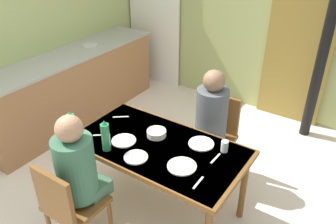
# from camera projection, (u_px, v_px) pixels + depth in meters

# --- Properties ---
(ground_plane) EXTENTS (6.33, 6.33, 0.00)m
(ground_plane) POSITION_uv_depth(u_px,v_px,m) (133.00, 196.00, 3.37)
(ground_plane) COLOR silver
(wall_back) EXTENTS (4.06, 0.10, 2.72)m
(wall_back) POSITION_uv_depth(u_px,v_px,m) (246.00, 7.00, 4.43)
(wall_back) COLOR tan
(wall_back) RESTS_ON ground_plane
(wall_left) EXTENTS (0.10, 3.65, 2.72)m
(wall_left) POSITION_uv_depth(u_px,v_px,m) (32.00, 16.00, 4.06)
(wall_left) COLOR #A0AE6A
(wall_left) RESTS_ON ground_plane
(door_wooden) EXTENTS (0.80, 0.05, 2.00)m
(door_wooden) POSITION_uv_depth(u_px,v_px,m) (299.00, 46.00, 4.19)
(door_wooden) COLOR olive
(door_wooden) RESTS_ON ground_plane
(stove_pipe_column) EXTENTS (0.12, 0.12, 2.72)m
(stove_pipe_column) POSITION_uv_depth(u_px,v_px,m) (329.00, 27.00, 3.66)
(stove_pipe_column) COLOR black
(stove_pipe_column) RESTS_ON ground_plane
(curtain_panel) EXTENTS (0.90, 0.03, 2.28)m
(curtain_panel) POSITION_uv_depth(u_px,v_px,m) (154.00, 11.00, 5.15)
(curtain_panel) COLOR white
(curtain_panel) RESTS_ON ground_plane
(kitchen_counter) EXTENTS (0.61, 2.58, 0.91)m
(kitchen_counter) POSITION_uv_depth(u_px,v_px,m) (72.00, 87.00, 4.47)
(kitchen_counter) COLOR #9B6944
(kitchen_counter) RESTS_ON ground_plane
(dining_table) EXTENTS (1.48, 0.80, 0.73)m
(dining_table) POSITION_uv_depth(u_px,v_px,m) (158.00, 152.00, 2.92)
(dining_table) COLOR brown
(dining_table) RESTS_ON ground_plane
(chair_near_diner) EXTENTS (0.40, 0.40, 0.87)m
(chair_near_diner) POSITION_uv_depth(u_px,v_px,m) (69.00, 205.00, 2.60)
(chair_near_diner) COLOR brown
(chair_near_diner) RESTS_ON ground_plane
(chair_far_diner) EXTENTS (0.40, 0.40, 0.87)m
(chair_far_diner) POSITION_uv_depth(u_px,v_px,m) (215.00, 133.00, 3.45)
(chair_far_diner) COLOR brown
(chair_far_diner) RESTS_ON ground_plane
(person_near_diner) EXTENTS (0.30, 0.37, 0.77)m
(person_near_diner) POSITION_uv_depth(u_px,v_px,m) (77.00, 166.00, 2.55)
(person_near_diner) COLOR #3D634C
(person_near_diner) RESTS_ON ground_plane
(person_far_diner) EXTENTS (0.30, 0.37, 0.77)m
(person_far_diner) POSITION_uv_depth(u_px,v_px,m) (211.00, 114.00, 3.21)
(person_far_diner) COLOR #565051
(person_far_diner) RESTS_ON ground_plane
(water_bottle_green_near) EXTENTS (0.07, 0.07, 0.27)m
(water_bottle_green_near) POSITION_uv_depth(u_px,v_px,m) (72.00, 126.00, 2.91)
(water_bottle_green_near) COLOR #338D70
(water_bottle_green_near) RESTS_ON dining_table
(water_bottle_green_far) EXTENTS (0.07, 0.07, 0.28)m
(water_bottle_green_far) POSITION_uv_depth(u_px,v_px,m) (106.00, 136.00, 2.76)
(water_bottle_green_far) COLOR #298349
(water_bottle_green_far) RESTS_ON dining_table
(serving_bowl_center) EXTENTS (0.17, 0.17, 0.05)m
(serving_bowl_center) POSITION_uv_depth(u_px,v_px,m) (157.00, 133.00, 2.99)
(serving_bowl_center) COLOR silver
(serving_bowl_center) RESTS_ON dining_table
(dinner_plate_near_left) EXTENTS (0.22, 0.22, 0.01)m
(dinner_plate_near_left) POSITION_uv_depth(u_px,v_px,m) (201.00, 144.00, 2.89)
(dinner_plate_near_left) COLOR white
(dinner_plate_near_left) RESTS_ON dining_table
(dinner_plate_near_right) EXTENTS (0.23, 0.23, 0.01)m
(dinner_plate_near_right) POSITION_uv_depth(u_px,v_px,m) (182.00, 166.00, 2.63)
(dinner_plate_near_right) COLOR white
(dinner_plate_near_right) RESTS_ON dining_table
(dinner_plate_far_center) EXTENTS (0.21, 0.21, 0.01)m
(dinner_plate_far_center) POSITION_uv_depth(u_px,v_px,m) (124.00, 141.00, 2.93)
(dinner_plate_far_center) COLOR white
(dinner_plate_far_center) RESTS_ON dining_table
(dinner_plate_far_side) EXTENTS (0.19, 0.19, 0.01)m
(dinner_plate_far_side) POSITION_uv_depth(u_px,v_px,m) (136.00, 157.00, 2.73)
(dinner_plate_far_side) COLOR white
(dinner_plate_far_side) RESTS_ON dining_table
(drinking_glass_by_near_diner) EXTENTS (0.06, 0.06, 0.10)m
(drinking_glass_by_near_diner) POSITION_uv_depth(u_px,v_px,m) (225.00, 146.00, 2.78)
(drinking_glass_by_near_diner) COLOR silver
(drinking_glass_by_near_diner) RESTS_ON dining_table
(cutlery_knife_near) EXTENTS (0.13, 0.11, 0.00)m
(cutlery_knife_near) POSITION_uv_depth(u_px,v_px,m) (121.00, 117.00, 3.27)
(cutlery_knife_near) COLOR silver
(cutlery_knife_near) RESTS_ON dining_table
(cutlery_fork_near) EXTENTS (0.02, 0.15, 0.00)m
(cutlery_fork_near) POSITION_uv_depth(u_px,v_px,m) (215.00, 158.00, 2.72)
(cutlery_fork_near) COLOR silver
(cutlery_fork_near) RESTS_ON dining_table
(cutlery_knife_far) EXTENTS (0.13, 0.10, 0.00)m
(cutlery_knife_far) POSITION_uv_depth(u_px,v_px,m) (102.00, 135.00, 3.01)
(cutlery_knife_far) COLOR silver
(cutlery_knife_far) RESTS_ON dining_table
(cutlery_fork_far) EXTENTS (0.02, 0.15, 0.00)m
(cutlery_fork_far) POSITION_uv_depth(u_px,v_px,m) (198.00, 183.00, 2.48)
(cutlery_fork_far) COLOR silver
(cutlery_fork_far) RESTS_ON dining_table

